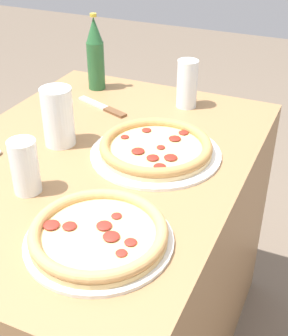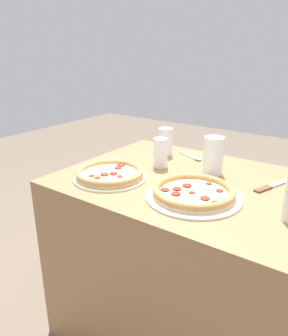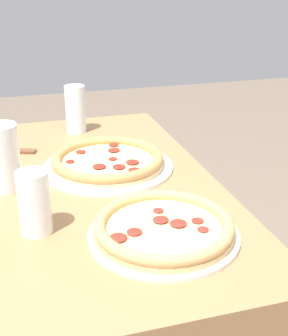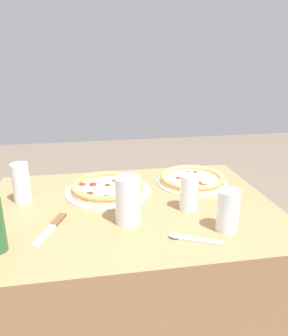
{
  "view_description": "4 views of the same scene",
  "coord_description": "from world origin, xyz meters",
  "px_view_note": "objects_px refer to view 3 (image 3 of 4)",
  "views": [
    {
      "loc": [
        -0.9,
        -0.54,
        1.39
      ],
      "look_at": [
        -0.13,
        -0.2,
        0.86
      ],
      "focal_mm": 50.0,
      "sensor_mm": 36.0,
      "label": 1
    },
    {
      "loc": [
        0.54,
        -1.09,
        1.28
      ],
      "look_at": [
        -0.14,
        -0.14,
        0.85
      ],
      "focal_mm": 35.0,
      "sensor_mm": 36.0,
      "label": 2
    },
    {
      "loc": [
        -1.03,
        0.08,
        1.26
      ],
      "look_at": [
        -0.09,
        -0.19,
        0.84
      ],
      "focal_mm": 50.0,
      "sensor_mm": 36.0,
      "label": 3
    },
    {
      "loc": [
        0.14,
        1.07,
        1.3
      ],
      "look_at": [
        -0.08,
        -0.18,
        0.86
      ],
      "focal_mm": 35.0,
      "sensor_mm": 36.0,
      "label": 4
    }
  ],
  "objects_px": {
    "glass_red_wine": "(35,206)",
    "pizza_veggie": "(108,161)",
    "pizza_margherita": "(164,228)",
    "glass_mango_juice": "(76,112)",
    "glass_lemonade": "(2,159)",
    "knife": "(4,151)"
  },
  "relations": [
    {
      "from": "knife",
      "to": "pizza_margherita",
      "type": "bearing_deg",
      "value": -152.45
    },
    {
      "from": "pizza_veggie",
      "to": "glass_red_wine",
      "type": "distance_m",
      "value": 0.34
    },
    {
      "from": "glass_lemonade",
      "to": "glass_mango_juice",
      "type": "bearing_deg",
      "value": -31.73
    },
    {
      "from": "pizza_margherita",
      "to": "knife",
      "type": "relative_size",
      "value": 1.5
    },
    {
      "from": "pizza_veggie",
      "to": "glass_red_wine",
      "type": "bearing_deg",
      "value": 143.11
    },
    {
      "from": "glass_lemonade",
      "to": "glass_mango_juice",
      "type": "height_order",
      "value": "glass_lemonade"
    },
    {
      "from": "glass_red_wine",
      "to": "glass_mango_juice",
      "type": "distance_m",
      "value": 0.61
    },
    {
      "from": "glass_red_wine",
      "to": "glass_mango_juice",
      "type": "bearing_deg",
      "value": -16.13
    },
    {
      "from": "glass_lemonade",
      "to": "knife",
      "type": "xyz_separation_m",
      "value": [
        0.25,
        -0.0,
        -0.07
      ]
    },
    {
      "from": "pizza_veggie",
      "to": "glass_mango_juice",
      "type": "relative_size",
      "value": 2.29
    },
    {
      "from": "glass_lemonade",
      "to": "glass_mango_juice",
      "type": "relative_size",
      "value": 1.06
    },
    {
      "from": "glass_lemonade",
      "to": "glass_red_wine",
      "type": "distance_m",
      "value": 0.23
    },
    {
      "from": "pizza_veggie",
      "to": "knife",
      "type": "bearing_deg",
      "value": 52.69
    },
    {
      "from": "glass_mango_juice",
      "to": "knife",
      "type": "bearing_deg",
      "value": 118.33
    },
    {
      "from": "pizza_veggie",
      "to": "knife",
      "type": "xyz_separation_m",
      "value": [
        0.2,
        0.26,
        -0.02
      ]
    },
    {
      "from": "glass_red_wine",
      "to": "knife",
      "type": "height_order",
      "value": "glass_red_wine"
    },
    {
      "from": "pizza_margherita",
      "to": "glass_mango_juice",
      "type": "xyz_separation_m",
      "value": [
        0.68,
        0.06,
        0.05
      ]
    },
    {
      "from": "pizza_margherita",
      "to": "glass_mango_juice",
      "type": "relative_size",
      "value": 2.0
    },
    {
      "from": "pizza_veggie",
      "to": "knife",
      "type": "height_order",
      "value": "pizza_veggie"
    },
    {
      "from": "glass_mango_juice",
      "to": "knife",
      "type": "xyz_separation_m",
      "value": [
        -0.12,
        0.23,
        -0.06
      ]
    },
    {
      "from": "glass_red_wine",
      "to": "pizza_veggie",
      "type": "bearing_deg",
      "value": -36.89
    },
    {
      "from": "glass_mango_juice",
      "to": "pizza_veggie",
      "type": "bearing_deg",
      "value": -174.25
    }
  ]
}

